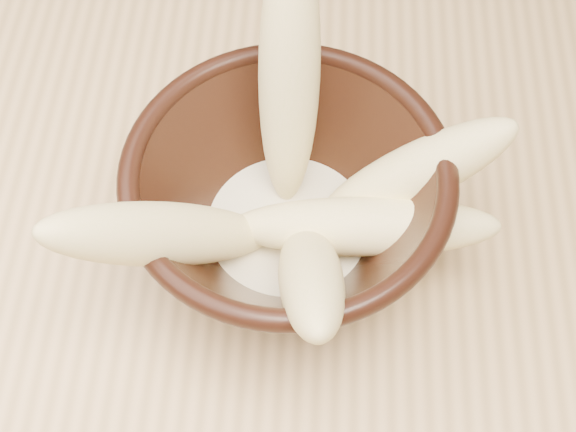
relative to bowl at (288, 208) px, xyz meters
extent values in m
cylinder|color=black|center=(0.00, 0.00, -0.05)|extent=(0.08, 0.08, 0.01)
cylinder|color=black|center=(0.00, 0.00, -0.03)|extent=(0.08, 0.08, 0.01)
torus|color=black|center=(0.00, 0.00, 0.03)|extent=(0.18, 0.18, 0.01)
cylinder|color=beige|center=(0.00, 0.00, -0.02)|extent=(0.10, 0.10, 0.01)
ellipsoid|color=#E6DB88|center=(0.00, 0.05, 0.06)|extent=(0.03, 0.09, 0.16)
ellipsoid|color=#E6DB88|center=(-0.06, -0.04, 0.03)|extent=(0.13, 0.10, 0.12)
ellipsoid|color=#E6DB88|center=(0.07, 0.02, 0.02)|extent=(0.12, 0.05, 0.10)
ellipsoid|color=#E6DB88|center=(0.04, -0.01, 0.00)|extent=(0.15, 0.03, 0.04)
ellipsoid|color=#E6DB88|center=(0.01, -0.05, 0.02)|extent=(0.04, 0.12, 0.10)
camera|label=1|loc=(0.01, -0.23, 0.38)|focal=50.00mm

